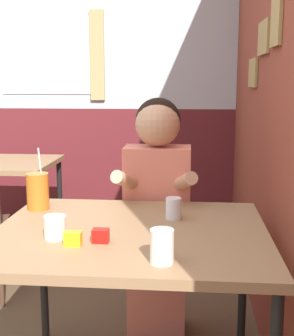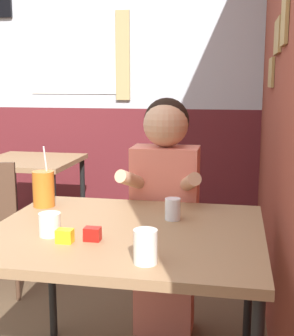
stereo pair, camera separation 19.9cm
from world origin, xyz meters
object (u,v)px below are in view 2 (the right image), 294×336
(cocktail_pitcher, at_px, (44,189))
(main_table, at_px, (126,244))
(person_seated, at_px, (165,208))
(background_table, at_px, (31,172))

(cocktail_pitcher, bearing_deg, main_table, -29.95)
(person_seated, bearing_deg, main_table, -96.53)
(person_seated, bearing_deg, background_table, 141.92)
(person_seated, xyz_separation_m, cocktail_pitcher, (-0.53, -0.33, 0.15))
(cocktail_pitcher, bearing_deg, person_seated, 31.71)
(person_seated, bearing_deg, cocktail_pitcher, -148.29)
(main_table, distance_m, cocktail_pitcher, 0.55)
(person_seated, height_order, cocktail_pitcher, person_seated)
(background_table, height_order, cocktail_pitcher, cocktail_pitcher)
(main_table, relative_size, cocktail_pitcher, 3.78)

